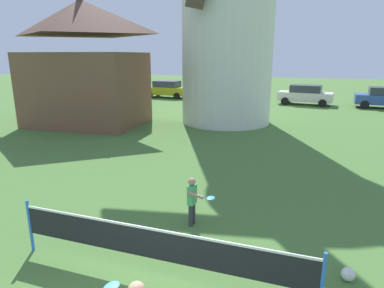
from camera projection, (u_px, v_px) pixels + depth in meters
tennis_net at (154, 244)px, 5.75m from camera, size 5.52×0.06×1.10m
player_far at (193, 199)px, 7.64m from camera, size 0.69×0.52×1.16m
stray_ball at (348, 274)px, 5.85m from camera, size 0.24×0.24×0.24m
parked_car_mustard at (167, 89)px, 31.12m from camera, size 4.17×2.06×1.56m
parked_car_green at (227, 92)px, 28.85m from camera, size 3.96×2.17×1.56m
parked_car_cream at (305, 95)px, 26.66m from camera, size 4.32×2.27×1.56m
chapel at (85, 66)px, 18.38m from camera, size 6.59×5.02×7.60m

